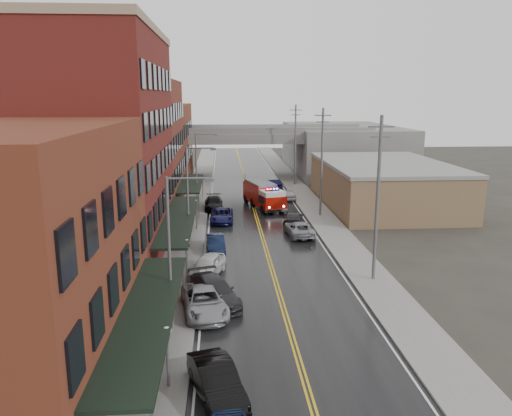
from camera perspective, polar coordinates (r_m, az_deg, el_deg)
ground at (r=23.45m, az=6.54°, el=-21.90°), size 220.00×220.00×0.00m
road at (r=50.85m, az=0.45°, el=-2.40°), size 11.00×160.00×0.02m
sidewalk_left at (r=50.81m, az=-7.79°, el=-2.46°), size 3.00×160.00×0.15m
sidewalk_right at (r=51.89m, az=8.52°, el=-2.16°), size 3.00×160.00×0.15m
curb_left at (r=50.73m, az=-5.93°, el=-2.44°), size 0.30×160.00×0.15m
curb_right at (r=51.57m, az=6.73°, el=-2.20°), size 0.30×160.00×0.15m
brick_building_a at (r=25.88m, az=-25.42°, el=-4.91°), size 9.00×18.00×12.00m
brick_building_b at (r=43.21m, az=-16.76°, el=6.50°), size 9.00×20.00×18.00m
brick_building_c at (r=60.47m, az=-13.09°, el=6.91°), size 9.00×15.00×15.00m
brick_building_far at (r=77.86m, az=-11.05°, el=7.13°), size 9.00×20.00×12.00m
tan_building at (r=63.11m, az=14.39°, el=2.49°), size 14.00×22.00×5.00m
right_far_block at (r=92.04m, az=9.82°, el=6.76°), size 18.00×30.00×8.00m
awning_0 at (r=25.42m, az=-12.22°, el=-11.49°), size 2.60×16.00×3.09m
awning_1 at (r=43.34m, az=-8.75°, el=-1.17°), size 2.60×18.00×3.09m
awning_2 at (r=60.44m, az=-7.42°, el=2.81°), size 2.60×13.00×3.09m
globe_lamp_0 at (r=23.79m, az=-10.14°, el=-14.98°), size 0.44×0.44×3.12m
globe_lamp_1 at (r=36.72m, az=-7.88°, el=-4.79°), size 0.44×0.44×3.12m
globe_lamp_2 at (r=50.22m, az=-6.85°, el=0.02°), size 0.44×0.44×3.12m
street_lamp_0 at (r=28.27m, az=-9.41°, el=-4.11°), size 2.64×0.22×9.00m
street_lamp_1 at (r=43.78m, az=-7.51°, el=1.96°), size 2.64×0.22×9.00m
street_lamp_2 at (r=59.56m, az=-6.61°, el=4.83°), size 2.64×0.22×9.00m
utility_pole_0 at (r=36.35m, az=13.72°, el=1.29°), size 1.80×0.24×12.00m
utility_pole_1 at (r=55.49m, az=7.52°, el=5.40°), size 1.80×0.24×12.00m
utility_pole_2 at (r=75.08m, az=4.50°, el=7.36°), size 1.80×0.24×12.00m
overpass at (r=81.36m, az=-1.29°, el=7.58°), size 40.00×10.00×7.50m
fire_truck at (r=60.04m, az=0.92°, el=1.54°), size 4.97×8.67×3.02m
parked_car_left_1 at (r=23.71m, az=-4.54°, el=-19.12°), size 3.00×5.11×1.59m
parked_car_left_2 at (r=31.74m, az=-5.92°, el=-10.57°), size 3.40×5.91×1.55m
parked_car_left_3 at (r=33.04m, az=-4.80°, el=-9.48°), size 4.03×6.15×1.66m
parked_car_left_4 at (r=37.88m, az=-5.60°, el=-6.59°), size 3.22×5.01×1.59m
parked_car_left_5 at (r=43.60m, az=-4.65°, el=-4.08°), size 1.84×4.42×1.42m
parked_car_left_6 at (r=53.63m, az=-3.94°, el=-0.85°), size 2.53×5.24×1.44m
parked_car_left_7 at (r=59.48m, az=-4.86°, el=0.53°), size 2.22×5.28×1.52m
parked_car_right_0 at (r=48.41m, az=4.96°, el=-2.37°), size 2.62×5.23×1.42m
parked_car_right_1 at (r=52.39m, az=4.26°, el=-1.17°), size 2.83×5.31×1.47m
parked_car_right_2 at (r=65.09m, az=3.65°, el=1.54°), size 1.99×4.10×1.35m
parked_car_right_3 at (r=72.61m, az=1.94°, el=2.75°), size 2.51×4.48×1.40m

